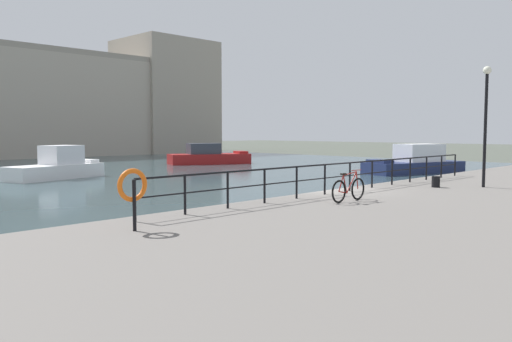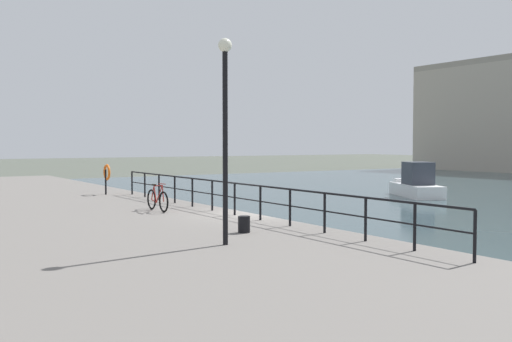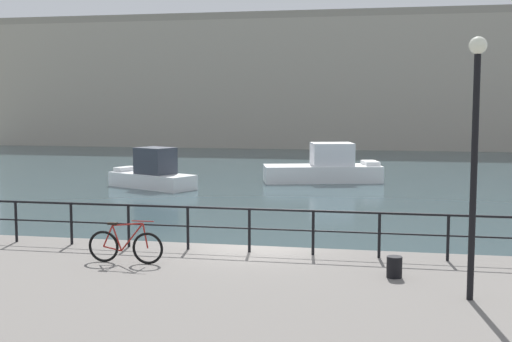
# 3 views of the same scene
# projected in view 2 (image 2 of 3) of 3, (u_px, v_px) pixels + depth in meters

# --- Properties ---
(ground_plane) EXTENTS (240.00, 240.00, 0.00)m
(ground_plane) POSITION_uv_depth(u_px,v_px,m) (254.00, 244.00, 19.83)
(ground_plane) COLOR #4C5147
(quay_promenade) EXTENTS (56.00, 13.00, 1.04)m
(quay_promenade) POSITION_uv_depth(u_px,v_px,m) (56.00, 247.00, 16.29)
(quay_promenade) COLOR slate
(quay_promenade) RESTS_ON ground_plane
(moored_green_narrowboat) EXTENTS (5.34, 3.90, 2.21)m
(moored_green_narrowboat) POSITION_uv_depth(u_px,v_px,m) (417.00, 184.00, 37.45)
(moored_green_narrowboat) COLOR white
(moored_green_narrowboat) RESTS_ON water_basin
(quay_railing) EXTENTS (18.54, 0.07, 1.08)m
(quay_railing) POSITION_uv_depth(u_px,v_px,m) (235.00, 193.00, 19.33)
(quay_railing) COLOR black
(quay_railing) RESTS_ON quay_promenade
(parked_bicycle) EXTENTS (1.77, 0.09, 0.98)m
(parked_bicycle) POSITION_uv_depth(u_px,v_px,m) (157.00, 200.00, 20.55)
(parked_bicycle) COLOR black
(parked_bicycle) RESTS_ON quay_promenade
(mooring_bollard) EXTENTS (0.32, 0.32, 0.44)m
(mooring_bollard) POSITION_uv_depth(u_px,v_px,m) (244.00, 224.00, 15.54)
(mooring_bollard) COLOR black
(mooring_bollard) RESTS_ON quay_promenade
(life_ring_stand) EXTENTS (0.75, 0.16, 1.40)m
(life_ring_stand) POSITION_uv_depth(u_px,v_px,m) (107.00, 173.00, 27.11)
(life_ring_stand) COLOR black
(life_ring_stand) RESTS_ON quay_promenade
(quay_lamp_post) EXTENTS (0.32, 0.32, 4.76)m
(quay_lamp_post) POSITION_uv_depth(u_px,v_px,m) (225.00, 114.00, 13.55)
(quay_lamp_post) COLOR black
(quay_lamp_post) RESTS_ON quay_promenade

